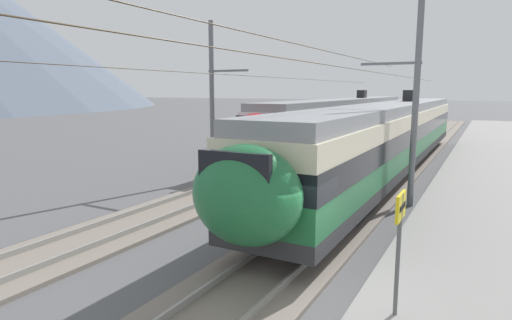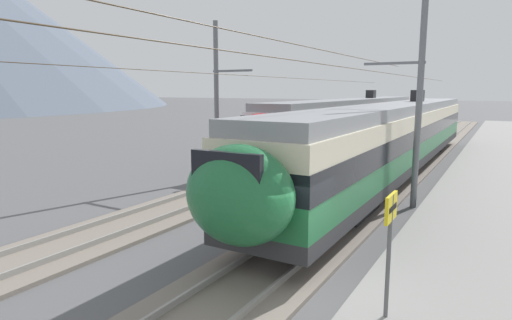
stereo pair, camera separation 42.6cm
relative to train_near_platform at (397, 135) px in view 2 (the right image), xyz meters
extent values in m
plane|color=#565659|center=(-14.79, -1.43, -2.23)|extent=(400.00, 400.00, 0.00)
cube|color=slate|center=(-14.79, 0.00, -2.17)|extent=(120.00, 3.00, 0.12)
cube|color=gray|center=(-14.79, -0.72, -2.03)|extent=(120.00, 0.07, 0.16)
cube|color=gray|center=(-14.79, 0.72, -2.03)|extent=(120.00, 0.07, 0.16)
cube|color=slate|center=(-14.79, 5.80, -2.17)|extent=(120.00, 3.00, 0.12)
cube|color=gray|center=(-14.79, 5.08, -2.03)|extent=(120.00, 0.07, 0.16)
cube|color=gray|center=(-14.79, 6.51, -2.03)|extent=(120.00, 0.07, 0.16)
cube|color=#2D2D30|center=(0.59, 0.00, -1.31)|extent=(31.08, 2.82, 0.45)
cube|color=#1E6638|center=(0.59, 0.00, -0.66)|extent=(31.08, 2.82, 0.85)
cube|color=black|center=(0.59, 0.00, 0.14)|extent=(31.08, 2.86, 0.75)
cube|color=beige|center=(0.59, 0.00, 0.84)|extent=(31.08, 2.82, 0.65)
cube|color=gray|center=(0.59, 0.00, 1.39)|extent=(30.78, 2.62, 0.45)
cube|color=black|center=(-9.04, 0.00, -1.74)|extent=(2.80, 2.25, 0.42)
cube|color=black|center=(10.23, 0.00, -1.74)|extent=(2.80, 2.25, 0.42)
ellipsoid|color=#1E6638|center=(-15.50, 0.00, 0.04)|extent=(1.80, 2.59, 2.25)
cube|color=black|center=(-16.00, 0.00, 0.47)|extent=(0.16, 1.69, 1.19)
cube|color=black|center=(5.26, 0.00, 1.97)|extent=(0.90, 0.70, 0.70)
cube|color=#2D2D30|center=(11.17, 5.80, -1.31)|extent=(29.98, 2.85, 0.45)
cube|color=red|center=(11.17, 5.80, -0.66)|extent=(29.98, 2.85, 0.85)
cube|color=black|center=(11.17, 5.80, 0.14)|extent=(29.98, 2.89, 0.75)
cube|color=white|center=(11.17, 5.80, 0.84)|extent=(29.98, 2.85, 0.65)
cube|color=gray|center=(11.17, 5.80, 1.39)|extent=(29.68, 2.65, 0.45)
cube|color=black|center=(1.88, 5.80, -1.74)|extent=(2.80, 2.28, 0.42)
cube|color=black|center=(20.47, 5.80, -1.74)|extent=(2.80, 2.28, 0.42)
ellipsoid|color=red|center=(-4.37, 5.80, 0.04)|extent=(1.80, 2.62, 2.25)
cube|color=black|center=(-4.87, 5.80, 0.47)|extent=(0.16, 1.71, 1.19)
cube|color=black|center=(15.67, 5.80, 1.97)|extent=(0.90, 0.70, 0.70)
cylinder|color=slate|center=(-5.97, -2.01, 1.96)|extent=(0.24, 0.24, 8.39)
cube|color=slate|center=(-5.97, -1.01, 3.33)|extent=(0.10, 2.31, 0.10)
cylinder|color=#473823|center=(-5.97, 0.00, 3.08)|extent=(44.43, 0.02, 0.02)
cylinder|color=slate|center=(-5.46, 7.73, 1.71)|extent=(0.24, 0.24, 7.89)
cube|color=slate|center=(-5.46, 6.76, 3.24)|extent=(0.10, 2.23, 0.10)
cylinder|color=#473823|center=(-5.46, 5.80, 2.99)|extent=(44.43, 0.02, 0.02)
cylinder|color=#59595B|center=(-15.45, -3.23, -0.73)|extent=(0.08, 0.08, 2.37)
cube|color=yellow|center=(-15.45, -3.23, 0.21)|extent=(0.70, 0.06, 0.50)
cube|color=black|center=(-15.45, -3.27, 0.21)|extent=(0.52, 0.01, 0.10)
camera|label=1|loc=(-23.38, -4.53, 2.31)|focal=30.06mm
camera|label=2|loc=(-23.17, -4.90, 2.31)|focal=30.06mm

